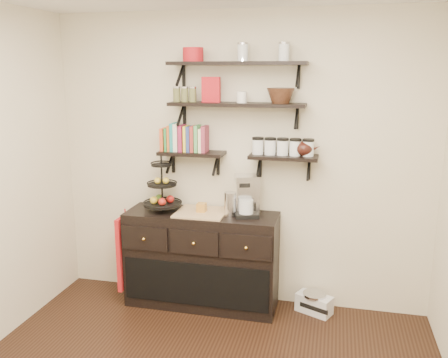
# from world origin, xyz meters

# --- Properties ---
(back_wall) EXTENTS (3.50, 0.02, 2.70)m
(back_wall) POSITION_xyz_m (0.00, 1.75, 1.35)
(back_wall) COLOR beige
(back_wall) RESTS_ON ground
(shelf_top) EXTENTS (1.20, 0.27, 0.23)m
(shelf_top) POSITION_xyz_m (0.00, 1.62, 2.23)
(shelf_top) COLOR black
(shelf_top) RESTS_ON back_wall
(shelf_mid) EXTENTS (1.20, 0.27, 0.23)m
(shelf_mid) POSITION_xyz_m (0.00, 1.62, 1.88)
(shelf_mid) COLOR black
(shelf_mid) RESTS_ON back_wall
(shelf_low_left) EXTENTS (0.60, 0.25, 0.23)m
(shelf_low_left) POSITION_xyz_m (-0.42, 1.63, 1.43)
(shelf_low_left) COLOR black
(shelf_low_left) RESTS_ON back_wall
(shelf_low_right) EXTENTS (0.60, 0.25, 0.23)m
(shelf_low_right) POSITION_xyz_m (0.42, 1.63, 1.43)
(shelf_low_right) COLOR black
(shelf_low_right) RESTS_ON back_wall
(cookbooks) EXTENTS (0.43, 0.15, 0.26)m
(cookbooks) POSITION_xyz_m (-0.47, 1.63, 1.57)
(cookbooks) COLOR #CF5028
(cookbooks) RESTS_ON shelf_low_left
(glass_canisters) EXTENTS (0.54, 0.10, 0.13)m
(glass_canisters) POSITION_xyz_m (0.41, 1.63, 1.51)
(glass_canisters) COLOR silver
(glass_canisters) RESTS_ON shelf_low_right
(sideboard) EXTENTS (1.40, 0.50, 0.92)m
(sideboard) POSITION_xyz_m (-0.30, 1.51, 0.45)
(sideboard) COLOR black
(sideboard) RESTS_ON floor
(fruit_stand) EXTENTS (0.35, 0.35, 0.52)m
(fruit_stand) POSITION_xyz_m (-0.68, 1.52, 1.08)
(fruit_stand) COLOR black
(fruit_stand) RESTS_ON sideboard
(candle) EXTENTS (0.08, 0.08, 0.08)m
(candle) POSITION_xyz_m (-0.30, 1.51, 0.96)
(candle) COLOR #AE7528
(candle) RESTS_ON sideboard
(coffee_maker) EXTENTS (0.25, 0.25, 0.38)m
(coffee_maker) POSITION_xyz_m (0.12, 1.54, 1.08)
(coffee_maker) COLOR black
(coffee_maker) RESTS_ON sideboard
(thermal_carafe) EXTENTS (0.11, 0.11, 0.22)m
(thermal_carafe) POSITION_xyz_m (-0.03, 1.49, 1.01)
(thermal_carafe) COLOR silver
(thermal_carafe) RESTS_ON sideboard
(apron) EXTENTS (0.04, 0.30, 0.70)m
(apron) POSITION_xyz_m (-1.03, 1.41, 0.50)
(apron) COLOR #AF1512
(apron) RESTS_ON sideboard
(radio) EXTENTS (0.36, 0.29, 0.19)m
(radio) POSITION_xyz_m (0.74, 1.58, 0.09)
(radio) COLOR silver
(radio) RESTS_ON floor
(recipe_box) EXTENTS (0.16, 0.07, 0.22)m
(recipe_box) POSITION_xyz_m (-0.23, 1.61, 2.01)
(recipe_box) COLOR #A9131B
(recipe_box) RESTS_ON shelf_mid
(walnut_bowl) EXTENTS (0.24, 0.24, 0.13)m
(walnut_bowl) POSITION_xyz_m (0.38, 1.61, 1.96)
(walnut_bowl) COLOR black
(walnut_bowl) RESTS_ON shelf_mid
(ramekins) EXTENTS (0.09, 0.09, 0.10)m
(ramekins) POSITION_xyz_m (0.04, 1.61, 1.95)
(ramekins) COLOR white
(ramekins) RESTS_ON shelf_mid
(teapot) EXTENTS (0.22, 0.17, 0.15)m
(teapot) POSITION_xyz_m (0.60, 1.63, 1.53)
(teapot) COLOR black
(teapot) RESTS_ON shelf_low_right
(red_pot) EXTENTS (0.18, 0.18, 0.12)m
(red_pot) POSITION_xyz_m (-0.39, 1.61, 2.31)
(red_pot) COLOR #A9131B
(red_pot) RESTS_ON shelf_top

